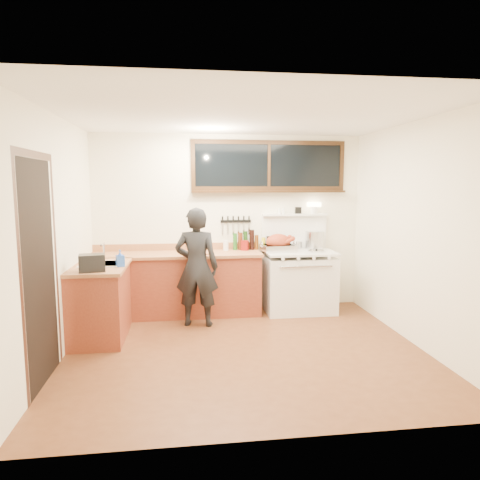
{
  "coord_description": "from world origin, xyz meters",
  "views": [
    {
      "loc": [
        -0.66,
        -4.63,
        1.87
      ],
      "look_at": [
        0.05,
        0.85,
        1.15
      ],
      "focal_mm": 32.0,
      "sensor_mm": 36.0,
      "label": 1
    }
  ],
  "objects": [
    {
      "name": "saucepan",
      "position": [
        1.03,
        1.65,
        0.96
      ],
      "size": [
        0.15,
        0.27,
        0.11
      ],
      "color": "silver",
      "rests_on": "vintage_stove"
    },
    {
      "name": "pot_lid",
      "position": [
        1.23,
        1.31,
        0.91
      ],
      "size": [
        0.28,
        0.28,
        0.04
      ],
      "color": "silver",
      "rests_on": "vintage_stove"
    },
    {
      "name": "man",
      "position": [
        -0.51,
        0.93,
        0.79
      ],
      "size": [
        0.64,
        0.48,
        1.58
      ],
      "color": "black",
      "rests_on": "ground"
    },
    {
      "name": "toaster",
      "position": [
        -1.7,
        0.26,
        1.0
      ],
      "size": [
        0.31,
        0.24,
        0.19
      ],
      "color": "black",
      "rests_on": "counter_left"
    },
    {
      "name": "stockpot",
      "position": [
        1.29,
        1.62,
        1.03
      ],
      "size": [
        0.32,
        0.32,
        0.27
      ],
      "color": "silver",
      "rests_on": "vintage_stove"
    },
    {
      "name": "room_shell",
      "position": [
        0.0,
        0.0,
        1.65
      ],
      "size": [
        4.1,
        3.6,
        2.65
      ],
      "color": "white",
      "rests_on": "ground"
    },
    {
      "name": "coffee_tin",
      "position": [
        0.22,
        1.57,
        0.97
      ],
      "size": [
        0.12,
        0.11,
        0.15
      ],
      "color": "maroon",
      "rests_on": "counter_back"
    },
    {
      "name": "left_doorway",
      "position": [
        -1.99,
        -0.55,
        1.09
      ],
      "size": [
        0.02,
        1.04,
        2.17
      ],
      "color": "black",
      "rests_on": "ground"
    },
    {
      "name": "roast_turkey",
      "position": [
        0.69,
        1.41,
        1.0
      ],
      "size": [
        0.52,
        0.4,
        0.26
      ],
      "color": "silver",
      "rests_on": "vintage_stove"
    },
    {
      "name": "vintage_stove",
      "position": [
        1.0,
        1.41,
        0.47
      ],
      "size": [
        1.02,
        0.74,
        1.6
      ],
      "color": "white",
      "rests_on": "ground"
    },
    {
      "name": "pitcher",
      "position": [
        -0.07,
        1.59,
        0.98
      ],
      "size": [
        0.1,
        0.1,
        0.15
      ],
      "color": "white",
      "rests_on": "counter_back"
    },
    {
      "name": "counter_left",
      "position": [
        -1.7,
        0.62,
        0.45
      ],
      "size": [
        0.64,
        1.09,
        0.9
      ],
      "color": "maroon",
      "rests_on": "ground"
    },
    {
      "name": "soap_bottle",
      "position": [
        -1.43,
        0.51,
        1.0
      ],
      "size": [
        0.12,
        0.12,
        0.2
      ],
      "color": "blue",
      "rests_on": "counter_left"
    },
    {
      "name": "bottle_cluster",
      "position": [
        0.29,
        1.63,
        1.03
      ],
      "size": [
        0.56,
        0.07,
        0.3
      ],
      "color": "black",
      "rests_on": "counter_back"
    },
    {
      "name": "back_window",
      "position": [
        0.6,
        1.72,
        2.06
      ],
      "size": [
        2.32,
        0.13,
        0.77
      ],
      "color": "black",
      "rests_on": "room_shell"
    },
    {
      "name": "counter_back",
      "position": [
        -0.8,
        1.45,
        0.45
      ],
      "size": [
        2.44,
        0.64,
        1.0
      ],
      "color": "maroon",
      "rests_on": "ground"
    },
    {
      "name": "sink_unit",
      "position": [
        -1.68,
        0.7,
        0.85
      ],
      "size": [
        0.5,
        0.45,
        0.37
      ],
      "color": "white",
      "rests_on": "counter_left"
    },
    {
      "name": "ground_plane",
      "position": [
        0.0,
        0.0,
        -0.01
      ],
      "size": [
        4.0,
        3.5,
        0.02
      ],
      "primitive_type": "cube",
      "color": "#552B16"
    },
    {
      "name": "cutting_board",
      "position": [
        -0.52,
        1.33,
        0.95
      ],
      "size": [
        0.48,
        0.41,
        0.14
      ],
      "color": "#A46841",
      "rests_on": "counter_back"
    },
    {
      "name": "knife_strip",
      "position": [
        0.1,
        1.73,
        1.31
      ],
      "size": [
        0.46,
        0.03,
        0.28
      ],
      "color": "black",
      "rests_on": "room_shell"
    }
  ]
}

